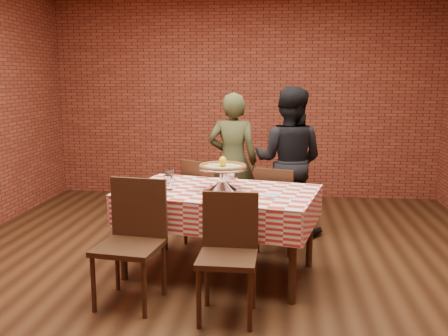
{
  "coord_description": "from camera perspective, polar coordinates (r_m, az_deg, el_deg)",
  "views": [
    {
      "loc": [
        0.49,
        -4.19,
        1.71
      ],
      "look_at": [
        0.02,
        0.09,
        0.93
      ],
      "focal_mm": 39.95,
      "sensor_mm": 36.0,
      "label": 1
    }
  ],
  "objects": [
    {
      "name": "water_glass_left",
      "position": [
        4.33,
        -6.4,
        -1.66
      ],
      "size": [
        0.1,
        0.1,
        0.13
      ],
      "primitive_type": "cylinder",
      "rotation": [
        0.0,
        0.0,
        -0.22
      ],
      "color": "white",
      "rests_on": "tablecloth"
    },
    {
      "name": "ground",
      "position": [
        4.56,
        -0.42,
        -11.8
      ],
      "size": [
        6.0,
        6.0,
        0.0
      ],
      "primitive_type": "plane",
      "color": "black",
      "rests_on": "ground"
    },
    {
      "name": "lemon",
      "position": [
        4.27,
        -0.14,
        0.76
      ],
      "size": [
        0.08,
        0.08,
        0.09
      ],
      "primitive_type": "ellipsoid",
      "rotation": [
        0.0,
        0.0,
        0.2
      ],
      "color": "yellow",
      "rests_on": "pizza"
    },
    {
      "name": "diner_black",
      "position": [
        5.51,
        7.41,
        0.78
      ],
      "size": [
        0.92,
        0.79,
        1.62
      ],
      "primitive_type": "imported",
      "rotation": [
        0.0,
        0.0,
        2.89
      ],
      "color": "black",
      "rests_on": "ground"
    },
    {
      "name": "sweetener_packet_a",
      "position": [
        4.01,
        6.23,
        -3.51
      ],
      "size": [
        0.06,
        0.05,
        0.0
      ],
      "primitive_type": "cube",
      "rotation": [
        0.0,
        0.0,
        -0.26
      ],
      "color": "white",
      "rests_on": "tablecloth"
    },
    {
      "name": "pizza_stand",
      "position": [
        4.3,
        -0.14,
        -1.23
      ],
      "size": [
        0.51,
        0.51,
        0.19
      ],
      "primitive_type": null,
      "rotation": [
        0.0,
        0.0,
        0.2
      ],
      "color": "silver",
      "rests_on": "tablecloth"
    },
    {
      "name": "chair_far_right",
      "position": [
        5.02,
        6.23,
        -4.62
      ],
      "size": [
        0.47,
        0.47,
        0.86
      ],
      "primitive_type": null,
      "rotation": [
        0.0,
        0.0,
        2.86
      ],
      "color": "#3F2314",
      "rests_on": "ground"
    },
    {
      "name": "sweetener_packet_b",
      "position": [
        3.99,
        7.79,
        -3.61
      ],
      "size": [
        0.06,
        0.05,
        0.0
      ],
      "primitive_type": "cube",
      "rotation": [
        0.0,
        0.0,
        -0.43
      ],
      "color": "white",
      "rests_on": "tablecloth"
    },
    {
      "name": "chair_near_left",
      "position": [
        3.87,
        -10.84,
        -8.6
      ],
      "size": [
        0.52,
        0.52,
        0.94
      ],
      "primitive_type": null,
      "rotation": [
        0.0,
        0.0,
        -0.13
      ],
      "color": "#3F2314",
      "rests_on": "ground"
    },
    {
      "name": "pizza",
      "position": [
        4.28,
        -0.14,
        0.1
      ],
      "size": [
        0.48,
        0.48,
        0.03
      ],
      "primitive_type": "cylinder",
      "rotation": [
        0.0,
        0.0,
        0.2
      ],
      "color": "beige",
      "rests_on": "pizza_stand"
    },
    {
      "name": "diner_olive",
      "position": [
        5.69,
        1.0,
        0.81
      ],
      "size": [
        0.57,
        0.38,
        1.55
      ],
      "primitive_type": "imported",
      "rotation": [
        0.0,
        0.0,
        3.13
      ],
      "color": "#404426",
      "rests_on": "ground"
    },
    {
      "name": "chair_near_right",
      "position": [
        3.59,
        0.38,
        -10.38
      ],
      "size": [
        0.42,
        0.42,
        0.89
      ],
      "primitive_type": null,
      "rotation": [
        0.0,
        0.0,
        -0.02
      ],
      "color": "#3F2314",
      "rests_on": "ground"
    },
    {
      "name": "table",
      "position": [
        4.42,
        -0.5,
        -7.35
      ],
      "size": [
        1.79,
        1.3,
        0.75
      ],
      "primitive_type": "cube",
      "rotation": [
        0.0,
        0.0,
        -0.22
      ],
      "color": "#3F2314",
      "rests_on": "ground"
    },
    {
      "name": "tablecloth",
      "position": [
        4.35,
        -0.51,
        -4.28
      ],
      "size": [
        1.83,
        1.34,
        0.28
      ],
      "primitive_type": null,
      "rotation": [
        0.0,
        0.0,
        -0.22
      ],
      "color": "red",
      "rests_on": "table"
    },
    {
      "name": "side_plate",
      "position": [
        4.1,
        5.39,
        -3.15
      ],
      "size": [
        0.17,
        0.17,
        0.01
      ],
      "primitive_type": "cylinder",
      "rotation": [
        0.0,
        0.0,
        -0.22
      ],
      "color": "white",
      "rests_on": "tablecloth"
    },
    {
      "name": "back_wall",
      "position": [
        7.21,
        2.33,
        8.19
      ],
      "size": [
        5.5,
        0.0,
        5.5
      ],
      "primitive_type": "plane",
      "rotation": [
        1.57,
        0.0,
        0.0
      ],
      "color": "maroon",
      "rests_on": "ground"
    },
    {
      "name": "condiment_caddy",
      "position": [
        4.61,
        0.89,
        -0.89
      ],
      "size": [
        0.11,
        0.1,
        0.12
      ],
      "primitive_type": "cube",
      "rotation": [
        0.0,
        0.0,
        -0.39
      ],
      "color": "silver",
      "rests_on": "tablecloth"
    },
    {
      "name": "chair_far_left",
      "position": [
        5.17,
        -1.68,
        -3.87
      ],
      "size": [
        0.57,
        0.57,
        0.9
      ],
      "primitive_type": null,
      "rotation": [
        0.0,
        0.0,
        2.59
      ],
      "color": "#3F2314",
      "rests_on": "ground"
    },
    {
      "name": "water_glass_right",
      "position": [
        4.62,
        -6.23,
        -0.91
      ],
      "size": [
        0.1,
        0.1,
        0.13
      ],
      "primitive_type": "cylinder",
      "rotation": [
        0.0,
        0.0,
        -0.22
      ],
      "color": "white",
      "rests_on": "tablecloth"
    }
  ]
}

